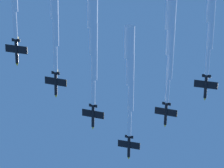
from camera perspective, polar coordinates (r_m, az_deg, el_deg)
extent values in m
cylinder|color=black|center=(203.77, 1.75, -6.39)|extent=(7.65, 7.01, 1.38)
cone|color=#EAB70C|center=(206.21, 1.72, -7.63)|extent=(1.85, 1.85, 1.32)
cylinder|color=black|center=(201.56, 1.78, -5.20)|extent=(1.14, 1.17, 1.04)
ellipsoid|color=black|center=(205.11, 1.78, -6.82)|extent=(2.04, 1.96, 0.88)
cube|color=black|center=(203.47, 1.75, -6.26)|extent=(7.36, 7.80, 2.71)
cube|color=#EAB70C|center=(204.48, 0.71, -6.09)|extent=(2.18, 2.05, 0.31)
cube|color=#EAB70C|center=(202.65, 2.81, -6.41)|extent=(2.18, 2.05, 0.31)
cube|color=black|center=(202.00, 1.77, -5.45)|extent=(2.87, 3.03, 1.08)
cube|color=#EAB70C|center=(202.82, 1.85, -5.33)|extent=(1.51, 1.45, 1.85)
cylinder|color=white|center=(199.21, 1.81, -3.86)|extent=(9.70, 8.90, 1.76)
cylinder|color=white|center=(195.03, 1.95, -1.24)|extent=(10.29, 9.56, 2.64)
cylinder|color=white|center=(191.45, 1.89, 1.50)|extent=(10.87, 10.21, 3.52)
cylinder|color=white|center=(188.33, 1.82, 4.35)|extent=(11.46, 10.87, 4.41)
cylinder|color=black|center=(198.85, -1.97, -3.24)|extent=(7.73, 6.94, 1.41)
cone|color=#EAB70C|center=(201.05, -1.98, -4.54)|extent=(1.86, 1.86, 1.34)
cylinder|color=black|center=(196.87, -1.95, -1.99)|extent=(1.14, 1.19, 1.05)
ellipsoid|color=black|center=(200.09, -1.92, -3.70)|extent=(2.06, 1.96, 0.90)
cube|color=black|center=(198.58, -1.97, -3.10)|extent=(7.24, 7.79, 2.96)
cube|color=#EAB70C|center=(199.93, -2.99, -2.91)|extent=(2.19, 2.03, 0.33)
cube|color=#EAB70C|center=(197.41, -0.92, -3.28)|extent=(2.19, 2.03, 0.33)
cube|color=black|center=(197.27, -1.96, -2.24)|extent=(2.82, 3.03, 1.17)
cube|color=#EAB70C|center=(198.07, -1.86, -2.14)|extent=(1.55, 1.48, 1.83)
cylinder|color=white|center=(194.89, -1.94, -0.64)|extent=(9.38, 8.44, 1.79)
cylinder|color=white|center=(191.35, -1.83, 1.96)|extent=(9.96, 9.12, 2.68)
cylinder|color=white|center=(188.47, -1.92, 4.67)|extent=(10.55, 9.80, 3.58)
cylinder|color=white|center=(186.04, -2.02, 7.46)|extent=(11.13, 10.47, 4.47)
cylinder|color=black|center=(202.36, 5.57, -3.01)|extent=(7.74, 6.93, 1.40)
cone|color=#EAB70C|center=(204.52, 5.48, -4.29)|extent=(1.85, 1.86, 1.33)
cylinder|color=black|center=(200.42, 5.65, -1.78)|extent=(1.14, 1.19, 1.05)
ellipsoid|color=black|center=(203.61, 5.56, -3.47)|extent=(2.06, 1.95, 0.89)
cube|color=black|center=(202.09, 5.57, -2.88)|extent=(7.24, 7.81, 2.91)
cube|color=#EAB70C|center=(202.94, 4.52, -2.70)|extent=(2.20, 2.02, 0.33)
cube|color=#EAB70C|center=(201.43, 6.64, -3.04)|extent=(2.20, 2.02, 0.33)
cube|color=black|center=(200.81, 5.63, -2.03)|extent=(2.82, 3.03, 1.15)
cube|color=#EAB70C|center=(201.66, 5.70, -1.93)|extent=(1.54, 1.47, 1.83)
cylinder|color=white|center=(198.53, 5.73, -0.49)|extent=(9.14, 8.21, 1.78)
cylinder|color=white|center=(195.20, 5.98, 1.97)|extent=(9.72, 8.88, 2.68)
cylinder|color=white|center=(192.39, 6.04, 4.55)|extent=(10.30, 9.56, 3.57)
cylinder|color=white|center=(189.99, 6.08, 7.20)|extent=(10.88, 10.24, 4.46)
cylinder|color=black|center=(195.75, -5.81, 0.10)|extent=(7.73, 6.94, 1.40)
cone|color=#EAB70C|center=(197.69, -5.79, -1.25)|extent=(1.85, 1.86, 1.33)
cylinder|color=black|center=(194.03, -5.83, 1.41)|extent=(1.14, 1.19, 1.05)
ellipsoid|color=black|center=(196.89, -5.74, -0.38)|extent=(2.05, 1.95, 0.89)
cube|color=black|center=(195.51, -5.82, 0.25)|extent=(7.25, 7.80, 2.92)
cube|color=#EAB70C|center=(197.12, -6.82, 0.41)|extent=(2.20, 2.03, 0.33)
cube|color=#EAB70C|center=(194.08, -4.78, 0.09)|extent=(2.20, 2.03, 0.33)
cube|color=black|center=(194.38, -5.82, 1.14)|extent=(2.83, 3.03, 1.16)
cube|color=#EAB70C|center=(195.18, -5.71, 1.23)|extent=(1.55, 1.48, 1.83)
cylinder|color=white|center=(192.31, -5.85, 2.82)|extent=(9.47, 8.51, 1.79)
cylinder|color=white|center=(189.28, -5.81, 5.53)|extent=(10.05, 9.18, 2.68)
cylinder|color=white|center=(186.97, -5.97, 8.35)|extent=(10.63, 9.86, 3.57)
cylinder|color=black|center=(197.38, 9.63, -0.20)|extent=(7.63, 7.03, 1.38)
cone|color=#EAB70C|center=(199.31, 9.53, -1.55)|extent=(1.85, 1.85, 1.32)
cylinder|color=black|center=(195.67, 9.72, 1.09)|extent=(1.14, 1.17, 1.04)
ellipsoid|color=black|center=(198.56, 9.61, -0.68)|extent=(2.04, 1.96, 0.88)
cube|color=black|center=(197.14, 9.64, -0.06)|extent=(7.37, 7.79, 2.71)
cube|color=#EAB70C|center=(197.70, 8.54, 0.08)|extent=(2.18, 2.05, 0.31)
cube|color=#EAB70C|center=(196.78, 10.74, -0.19)|extent=(2.18, 2.05, 0.31)
cube|color=black|center=(196.01, 9.70, 0.82)|extent=(2.87, 3.03, 1.08)
cube|color=#EAB70C|center=(196.89, 9.75, 0.91)|extent=(1.51, 1.45, 1.84)
cylinder|color=white|center=(193.97, 9.82, 2.47)|extent=(9.29, 8.56, 1.76)
cylinder|color=white|center=(191.04, 10.11, 5.14)|extent=(9.87, 9.22, 2.64)
cylinder|color=white|center=(188.64, 10.19, 7.90)|extent=(10.46, 9.88, 3.52)
cylinder|color=black|center=(192.96, -9.81, 3.40)|extent=(7.68, 7.00, 1.40)
cone|color=#EAB70C|center=(194.61, -9.73, 1.99)|extent=(1.85, 1.86, 1.33)
cylinder|color=black|center=(191.52, -9.88, 4.74)|extent=(1.14, 1.18, 1.05)
ellipsoid|color=black|center=(193.98, -9.71, 2.88)|extent=(2.05, 1.96, 0.89)
cube|color=black|center=(192.75, -9.82, 3.54)|extent=(7.31, 7.78, 2.86)
cube|color=#EAB70C|center=(194.61, -10.81, 3.67)|extent=(2.19, 2.04, 0.32)
cube|color=#EAB70C|center=(191.07, -8.79, 3.43)|extent=(2.19, 2.04, 0.32)
cube|color=black|center=(191.81, -9.86, 4.47)|extent=(2.85, 3.02, 1.13)
cube|color=#EAB70C|center=(192.60, -9.73, 4.55)|extent=(1.53, 1.47, 1.84)
cylinder|color=white|center=(190.10, -9.96, 6.20)|extent=(9.38, 8.55, 1.78)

